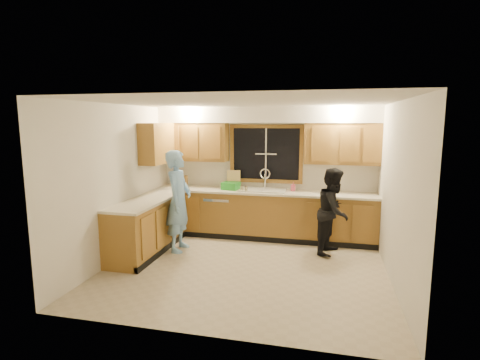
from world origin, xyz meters
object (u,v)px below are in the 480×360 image
at_px(man, 179,201).
at_px(dishwasher, 220,214).
at_px(bowl, 326,192).
at_px(woman, 334,211).
at_px(soap_bottle, 293,186).
at_px(dish_crate, 231,186).
at_px(stove, 130,236).
at_px(knife_block, 184,181).
at_px(sink, 263,193).

bearing_deg(man, dishwasher, -26.27).
xyz_separation_m(man, bowl, (2.47, 1.06, 0.07)).
height_order(woman, soap_bottle, woman).
xyz_separation_m(dishwasher, soap_bottle, (1.41, 0.13, 0.60)).
xyz_separation_m(woman, dish_crate, (-1.94, 0.61, 0.26)).
bearing_deg(stove, man, 57.27).
xyz_separation_m(woman, soap_bottle, (-0.75, 0.72, 0.27)).
distance_m(man, knife_block, 1.22).
height_order(dishwasher, bowl, bowl).
height_order(soap_bottle, bowl, soap_bottle).
bearing_deg(woman, dish_crate, 89.75).
height_order(stove, soap_bottle, soap_bottle).
xyz_separation_m(dishwasher, knife_block, (-0.80, 0.13, 0.62)).
distance_m(stove, bowl, 3.53).
xyz_separation_m(woman, knife_block, (-2.96, 0.73, 0.30)).
height_order(woman, dish_crate, woman).
xyz_separation_m(sink, dishwasher, (-0.85, -0.01, -0.45)).
bearing_deg(bowl, stove, -148.15).
xyz_separation_m(woman, bowl, (-0.14, 0.63, 0.22)).
xyz_separation_m(sink, soap_bottle, (0.56, 0.11, 0.14)).
bearing_deg(stove, dish_crate, 57.57).
bearing_deg(bowl, dish_crate, -179.47).
xyz_separation_m(knife_block, bowl, (2.82, -0.10, -0.08)).
bearing_deg(dishwasher, dish_crate, 4.47).
height_order(stove, dish_crate, dish_crate).
bearing_deg(dish_crate, soap_bottle, 5.23).
height_order(dishwasher, woman, woman).
bearing_deg(stove, dishwasher, 62.31).
distance_m(dishwasher, bowl, 2.09).
distance_m(stove, woman, 3.35).
bearing_deg(dishwasher, sink, 0.99).
bearing_deg(bowl, soap_bottle, 171.31).
bearing_deg(man, knife_block, 14.10).
bearing_deg(woman, sink, 82.17).
distance_m(dish_crate, bowl, 1.81).
bearing_deg(dishwasher, bowl, 0.94).
relative_size(man, knife_block, 7.95).
height_order(man, dish_crate, man).
bearing_deg(dish_crate, dishwasher, -175.53).
relative_size(dishwasher, bowl, 3.59).
bearing_deg(dishwasher, soap_bottle, 5.12).
bearing_deg(soap_bottle, stove, -140.62).
bearing_deg(knife_block, dish_crate, -5.32).
relative_size(sink, stove, 0.96).
bearing_deg(dish_crate, stove, -122.43).
relative_size(dishwasher, dish_crate, 2.72).
bearing_deg(dish_crate, knife_block, 173.48).
relative_size(man, soap_bottle, 10.17).
relative_size(man, bowl, 7.65).
bearing_deg(soap_bottle, dishwasher, -174.88).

